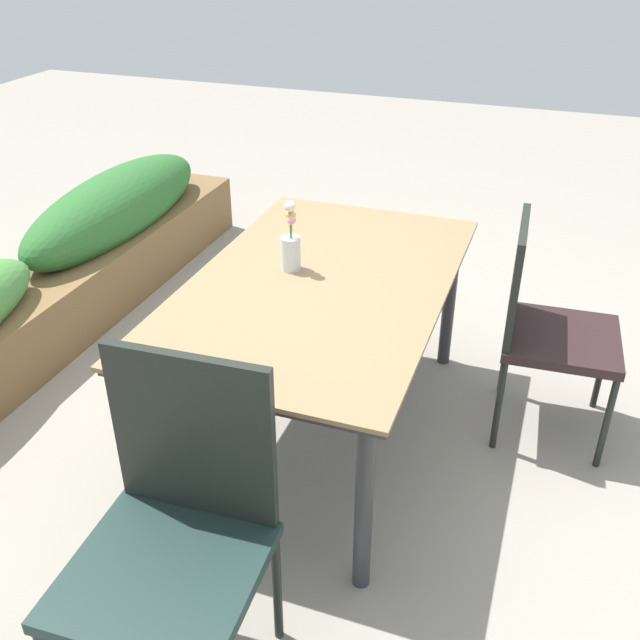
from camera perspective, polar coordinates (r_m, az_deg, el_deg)
ground_plane at (r=3.21m, az=-1.06°, el=-7.67°), size 12.00×12.00×0.00m
dining_table at (r=2.78m, az=-0.00°, el=1.84°), size 1.59×0.96×0.72m
chair_near_right at (r=3.03m, az=17.38°, el=0.03°), size 0.48×0.48×0.93m
chair_end_left at (r=2.02m, az=-11.41°, el=-15.57°), size 0.52×0.52×1.00m
flower_vase at (r=2.80m, az=-2.35°, el=5.93°), size 0.08×0.08×0.29m
planter_box at (r=3.83m, az=-21.88°, el=2.17°), size 3.53×0.48×0.67m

